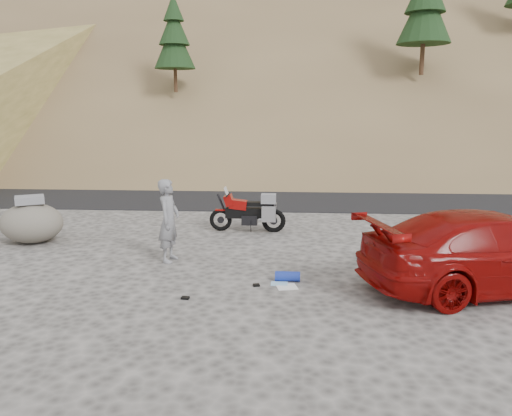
{
  "coord_description": "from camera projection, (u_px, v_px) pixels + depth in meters",
  "views": [
    {
      "loc": [
        1.58,
        -10.75,
        3.37
      ],
      "look_at": [
        0.79,
        1.18,
        1.0
      ],
      "focal_mm": 35.0,
      "sensor_mm": 36.0,
      "label": 1
    }
  ],
  "objects": [
    {
      "name": "gear_blue_cloth",
      "position": [
        279.0,
        284.0,
        9.79
      ],
      "size": [
        0.33,
        0.25,
        0.01
      ],
      "primitive_type": "cube",
      "rotation": [
        0.0,
        0.0,
        -0.02
      ],
      "color": "#94C4E4",
      "rests_on": "ground"
    },
    {
      "name": "gear_glove_b",
      "position": [
        256.0,
        285.0,
        9.67
      ],
      "size": [
        0.15,
        0.12,
        0.04
      ],
      "primitive_type": "cube",
      "rotation": [
        0.0,
        0.0,
        0.26
      ],
      "color": "black",
      "rests_on": "ground"
    },
    {
      "name": "boulder",
      "position": [
        32.0,
        222.0,
        12.76
      ],
      "size": [
        1.89,
        1.73,
        1.2
      ],
      "rotation": [
        0.0,
        0.0,
        0.29
      ],
      "color": "#5D594F",
      "rests_on": "ground"
    },
    {
      "name": "red_car",
      "position": [
        491.0,
        289.0,
        9.54
      ],
      "size": [
        5.48,
        3.34,
        1.48
      ],
      "primitive_type": "imported",
      "rotation": [
        0.0,
        0.0,
        1.84
      ],
      "color": "maroon",
      "rests_on": "ground"
    },
    {
      "name": "gear_blue_mat",
      "position": [
        288.0,
        276.0,
        9.94
      ],
      "size": [
        0.5,
        0.21,
        0.2
      ],
      "primitive_type": "cylinder",
      "rotation": [
        0.0,
        1.57,
        -0.03
      ],
      "color": "navy",
      "rests_on": "ground"
    },
    {
      "name": "hillside",
      "position": [
        274.0,
        30.0,
        49.14
      ],
      "size": [
        120.0,
        73.0,
        46.72
      ],
      "color": "brown",
      "rests_on": "ground"
    },
    {
      "name": "man",
      "position": [
        170.0,
        261.0,
        11.3
      ],
      "size": [
        0.54,
        0.73,
        1.86
      ],
      "primitive_type": "imported",
      "rotation": [
        0.0,
        0.0,
        1.43
      ],
      "color": "gray",
      "rests_on": "ground"
    },
    {
      "name": "gear_white_cloth",
      "position": [
        287.0,
        287.0,
        9.62
      ],
      "size": [
        0.45,
        0.42,
        0.01
      ],
      "primitive_type": "cube",
      "rotation": [
        0.0,
        0.0,
        0.23
      ],
      "color": "white",
      "rests_on": "ground"
    },
    {
      "name": "ground",
      "position": [
        218.0,
        261.0,
        11.28
      ],
      "size": [
        140.0,
        140.0,
        0.0
      ],
      "primitive_type": "plane",
      "color": "#474441",
      "rests_on": "ground"
    },
    {
      "name": "motorcycle",
      "position": [
        251.0,
        212.0,
        13.9
      ],
      "size": [
        2.15,
        0.63,
        1.28
      ],
      "rotation": [
        0.0,
        0.0,
        -0.01
      ],
      "color": "black",
      "rests_on": "ground"
    },
    {
      "name": "gear_glove_a",
      "position": [
        185.0,
        298.0,
        9.01
      ],
      "size": [
        0.15,
        0.12,
        0.04
      ],
      "primitive_type": "cube",
      "rotation": [
        0.0,
        0.0,
        -0.13
      ],
      "color": "black",
      "rests_on": "ground"
    },
    {
      "name": "road",
      "position": [
        249.0,
        195.0,
        20.09
      ],
      "size": [
        120.0,
        7.0,
        0.05
      ],
      "primitive_type": "cube",
      "color": "black",
      "rests_on": "ground"
    }
  ]
}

